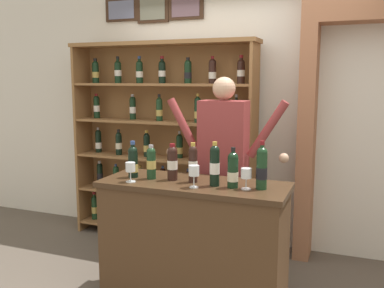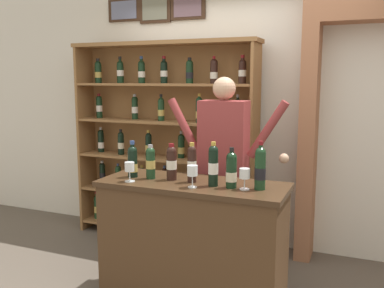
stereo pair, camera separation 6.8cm
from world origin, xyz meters
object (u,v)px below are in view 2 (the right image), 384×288
shopkeeper (223,156)px  tasting_counter (193,243)px  wine_shelf (165,138)px  tasting_bottle_chianti (151,162)px  tasting_bottle_super_tuscan (133,161)px  tasting_bottle_prosecco (260,168)px  wine_glass_right (130,168)px  wine_glass_spare (192,172)px  tasting_bottle_rosso (213,165)px  tasting_bottle_brunello (193,163)px  tasting_bottle_bianco (231,170)px  tasting_bottle_grappa (172,162)px  wine_glass_left (245,175)px

shopkeeper → tasting_counter: bearing=-97.1°
wine_shelf → tasting_bottle_chianti: size_ratio=7.92×
tasting_bottle_super_tuscan → tasting_bottle_prosecco: size_ratio=0.84×
tasting_bottle_prosecco → wine_glass_right: 0.97m
wine_glass_spare → tasting_counter: bearing=111.7°
tasting_counter → tasting_bottle_prosecco: tasting_bottle_prosecco is taller
tasting_counter → tasting_bottle_rosso: size_ratio=4.38×
tasting_bottle_chianti → wine_glass_right: tasting_bottle_chianti is taller
tasting_bottle_brunello → tasting_bottle_prosecco: tasting_bottle_prosecco is taller
tasting_bottle_prosecco → tasting_bottle_bianco: bearing=-170.8°
tasting_bottle_prosecco → wine_glass_spare: (-0.45, -0.13, -0.04)m
tasting_bottle_super_tuscan → tasting_bottle_bianco: 0.81m
tasting_bottle_grappa → tasting_bottle_prosecco: tasting_bottle_prosecco is taller
wine_shelf → wine_glass_left: wine_shelf is taller
shopkeeper → tasting_bottle_brunello: 0.53m
shopkeeper → tasting_bottle_super_tuscan: 0.79m
shopkeeper → wine_glass_right: (-0.51, -0.69, -0.01)m
shopkeeper → wine_glass_right: size_ratio=11.62×
shopkeeper → tasting_bottle_rosso: (0.11, -0.57, 0.04)m
wine_shelf → tasting_bottle_chianti: 1.26m
tasting_bottle_chianti → tasting_bottle_prosecco: 0.86m
tasting_bottle_super_tuscan → tasting_bottle_prosecco: 1.01m
wine_glass_left → tasting_bottle_bianco: bearing=173.5°
wine_shelf → tasting_counter: bearing=-55.6°
tasting_bottle_super_tuscan → tasting_bottle_chianti: size_ratio=1.08×
tasting_bottle_brunello → tasting_bottle_bianco: bearing=-8.1°
tasting_bottle_rosso → wine_glass_spare: (-0.12, -0.10, -0.04)m
tasting_bottle_prosecco → wine_glass_right: size_ratio=2.28×
tasting_bottle_rosso → tasting_bottle_bianco: size_ratio=1.11×
tasting_bottle_super_tuscan → tasting_bottle_rosso: 0.68m
shopkeeper → wine_glass_spare: bearing=-90.7°
tasting_counter → wine_glass_right: 0.75m
tasting_bottle_rosso → wine_glass_spare: 0.16m
tasting_bottle_brunello → wine_glass_right: size_ratio=2.00×
wine_shelf → tasting_bottle_prosecco: bearing=-41.9°
tasting_bottle_brunello → wine_glass_left: size_ratio=1.99×
tasting_bottle_super_tuscan → wine_glass_right: size_ratio=1.92×
tasting_bottle_prosecco → wine_shelf: bearing=138.1°
wine_shelf → tasting_bottle_super_tuscan: bearing=-76.0°
tasting_bottle_chianti → tasting_counter: bearing=2.3°
tasting_bottle_bianco → wine_glass_spare: (-0.26, -0.10, -0.02)m
shopkeeper → tasting_bottle_brunello: bearing=-97.3°
tasting_bottle_rosso → wine_glass_right: size_ratio=2.15×
tasting_bottle_rosso → tasting_bottle_prosecco: tasting_bottle_prosecco is taller
tasting_bottle_grappa → tasting_bottle_brunello: (0.18, -0.01, 0.01)m
shopkeeper → wine_glass_spare: size_ratio=10.83×
tasting_bottle_brunello → wine_glass_spare: (0.06, -0.15, -0.03)m
tasting_bottle_grappa → tasting_bottle_prosecco: (0.69, -0.02, 0.01)m
tasting_bottle_brunello → tasting_bottle_rosso: bearing=-14.4°
tasting_bottle_chianti → wine_glass_spare: size_ratio=1.65×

